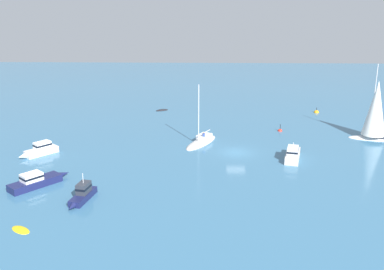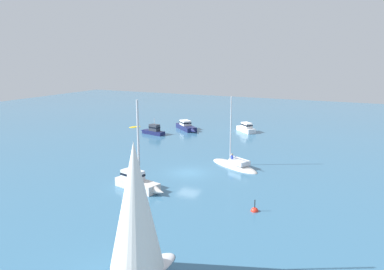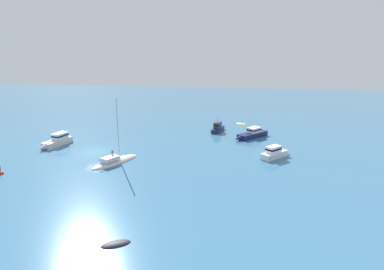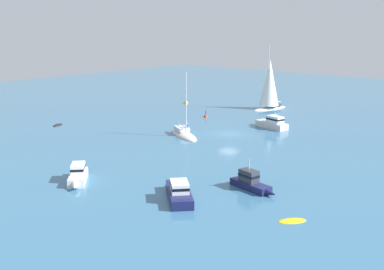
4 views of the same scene
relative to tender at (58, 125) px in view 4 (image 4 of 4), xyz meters
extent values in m
plane|color=teal|center=(-12.06, 22.63, 0.00)|extent=(160.00, 160.00, 0.00)
ellipsoid|color=black|center=(0.00, 0.00, 0.00)|extent=(2.58, 2.11, 0.42)
cube|color=white|center=(14.04, 24.04, 0.41)|extent=(4.08, 4.24, 0.82)
cone|color=white|center=(15.86, 26.02, 0.41)|extent=(1.35, 1.36, 0.82)
cube|color=white|center=(13.89, 23.88, 1.27)|extent=(2.32, 2.37, 0.90)
cube|color=black|center=(13.89, 23.88, 1.32)|extent=(2.38, 2.43, 0.24)
ellipsoid|color=yellow|center=(9.13, 44.54, 0.00)|extent=(2.49, 2.24, 0.30)
cube|color=#191E4C|center=(11.19, 34.61, 0.41)|extent=(5.28, 5.64, 0.82)
cone|color=#191E4C|center=(8.79, 31.88, 0.41)|extent=(1.59, 1.65, 0.82)
cube|color=white|center=(11.43, 34.87, 1.25)|extent=(2.55, 2.62, 0.87)
cube|color=black|center=(11.43, 34.87, 1.29)|extent=(2.61, 2.67, 0.24)
cube|color=#191E4C|center=(5.00, 37.85, 0.33)|extent=(2.17, 4.45, 0.65)
cone|color=#191E4C|center=(5.54, 40.41, 0.33)|extent=(0.86, 1.18, 0.65)
cube|color=#2D333D|center=(4.95, 37.60, 1.21)|extent=(1.39, 1.92, 1.12)
cube|color=black|center=(4.95, 37.60, 1.27)|extent=(1.44, 1.97, 0.24)
cylinder|color=silver|center=(4.95, 37.60, 2.31)|extent=(0.08, 0.08, 1.07)
ellipsoid|color=white|center=(-32.84, 16.19, 0.00)|extent=(7.77, 3.77, 0.76)
cube|color=#2D333D|center=(-33.72, 16.38, 0.60)|extent=(2.52, 2.00, 0.43)
cylinder|color=silver|center=(-32.11, 16.03, 5.73)|extent=(0.14, 0.14, 10.71)
cylinder|color=silver|center=(-33.76, 16.39, 1.06)|extent=(3.31, 0.82, 0.11)
cone|color=white|center=(-32.51, 16.12, 4.69)|extent=(4.00, 4.00, 8.03)
cylinder|color=red|center=(-33.12, 16.47, 0.89)|extent=(0.32, 0.32, 1.01)
sphere|color=#A8854D|center=(-33.12, 16.47, 1.51)|extent=(0.24, 0.24, 0.24)
cube|color=silver|center=(-19.22, 25.00, 0.45)|extent=(2.87, 5.37, 0.91)
cone|color=silver|center=(-19.97, 21.95, 0.45)|extent=(1.19, 1.46, 0.91)
cube|color=silver|center=(-19.06, 25.65, 1.39)|extent=(1.87, 2.58, 0.96)
cube|color=black|center=(-19.06, 25.65, 1.43)|extent=(1.92, 2.63, 0.24)
cylinder|color=silver|center=(-19.06, 25.65, 2.18)|extent=(0.08, 0.08, 0.63)
ellipsoid|color=silver|center=(-7.27, 18.68, 0.00)|extent=(5.59, 7.80, 1.02)
cube|color=silver|center=(-7.71, 17.86, 0.78)|extent=(2.45, 2.76, 0.54)
cylinder|color=silver|center=(-6.91, 19.35, 4.58)|extent=(0.15, 0.15, 8.15)
cylinder|color=silver|center=(-7.72, 17.83, 1.29)|extent=(1.74, 3.10, 0.12)
cylinder|color=blue|center=(-7.66, 18.85, 1.00)|extent=(0.32, 0.32, 0.98)
sphere|color=tan|center=(-7.66, 18.85, 1.61)|extent=(0.24, 0.24, 0.24)
sphere|color=orange|center=(-27.78, 0.81, 0.00)|extent=(0.88, 0.88, 0.88)
cylinder|color=black|center=(-27.78, 0.81, 0.68)|extent=(0.08, 0.08, 0.48)
sphere|color=red|center=(-19.53, 12.40, 0.00)|extent=(0.69, 0.69, 0.69)
cylinder|color=black|center=(-19.53, 12.40, 0.71)|extent=(0.08, 0.08, 0.72)
camera|label=1|loc=(-7.62, 82.68, 21.23)|focal=43.97mm
camera|label=2|loc=(-50.51, 3.63, 13.68)|focal=35.70mm
camera|label=3|loc=(9.68, -22.81, 15.38)|focal=32.03mm
camera|label=4|loc=(41.14, 62.01, 15.04)|focal=46.19mm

